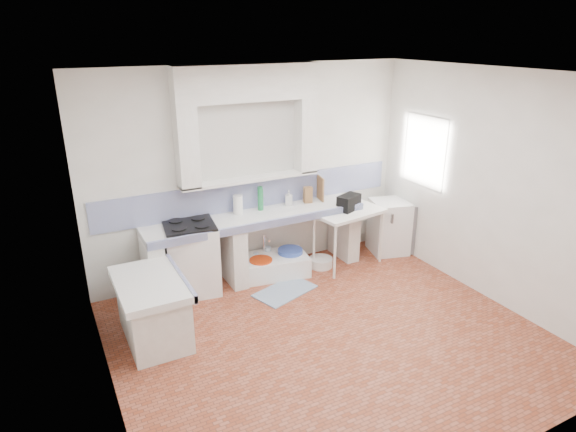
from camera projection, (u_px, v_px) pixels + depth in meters
name	position (u px, v px, depth m)	size (l,w,h in m)	color
floor	(330.00, 337.00, 5.42)	(4.50, 4.50, 0.00)	#984E38
ceiling	(339.00, 75.00, 4.43)	(4.50, 4.50, 0.00)	white
wall_back	(254.00, 172.00, 6.59)	(4.50, 4.50, 0.00)	white
wall_front	(496.00, 314.00, 3.27)	(4.50, 4.50, 0.00)	white
wall_left	(98.00, 265.00, 3.95)	(4.50, 4.50, 0.00)	white
wall_right	(492.00, 188.00, 5.90)	(4.50, 4.50, 0.00)	white
alcove_mass	(248.00, 83.00, 6.03)	(1.90, 0.25, 0.45)	white
window_frame	(434.00, 150.00, 6.90)	(0.35, 0.86, 1.06)	#3A2212
lace_valance	(429.00, 124.00, 6.71)	(0.01, 0.84, 0.24)	white
counter_slab	(257.00, 218.00, 6.48)	(3.00, 0.60, 0.08)	white
counter_lip	(266.00, 225.00, 6.25)	(3.00, 0.04, 0.10)	navy
counter_pier_left	(154.00, 271.00, 6.04)	(0.20, 0.55, 0.82)	white
counter_pier_mid	(233.00, 254.00, 6.49)	(0.20, 0.55, 0.82)	white
counter_pier_right	(344.00, 231.00, 7.25)	(0.20, 0.55, 0.82)	white
peninsula_top	(150.00, 284.00, 5.20)	(0.70, 1.10, 0.08)	white
peninsula_base	(153.00, 313.00, 5.32)	(0.60, 1.00, 0.62)	white
peninsula_lip	(181.00, 277.00, 5.34)	(0.04, 1.10, 0.10)	navy
backsplash	(255.00, 193.00, 6.68)	(4.27, 0.03, 0.40)	navy
stove	(191.00, 259.00, 6.26)	(0.64, 0.61, 0.90)	white
sink	(270.00, 267.00, 6.78)	(1.01, 0.55, 0.24)	white
side_table	(348.00, 238.00, 6.99)	(0.98, 0.55, 0.04)	white
fridge	(389.00, 227.00, 7.42)	(0.52, 0.52, 0.80)	white
bucket_red	(261.00, 269.00, 6.65)	(0.31, 0.31, 0.29)	red
bucket_orange	(285.00, 268.00, 6.75)	(0.25, 0.25, 0.23)	orange
bucket_blue	(290.00, 260.00, 6.88)	(0.35, 0.35, 0.33)	#3250B3
basin_white	(321.00, 262.00, 7.04)	(0.33, 0.33, 0.13)	white
water_bottle_a	(256.00, 262.00, 6.86)	(0.08, 0.08, 0.29)	silver
water_bottle_b	(268.00, 257.00, 6.95)	(0.09, 0.09, 0.33)	silver
black_bag	(349.00, 202.00, 6.85)	(0.34, 0.20, 0.22)	black
green_bottle_a	(260.00, 198.00, 6.59)	(0.07, 0.07, 0.33)	#207B42
green_bottle_b	(261.00, 200.00, 6.60)	(0.06, 0.06, 0.28)	#207B42
knife_block	(308.00, 195.00, 6.90)	(0.11, 0.09, 0.23)	#92633A
cutting_board	(320.00, 188.00, 7.00)	(0.02, 0.25, 0.34)	#92633A
paper_towel	(238.00, 205.00, 6.46)	(0.13, 0.13, 0.26)	white
soap_bottle	(289.00, 198.00, 6.80)	(0.10, 0.10, 0.21)	white
rug	(285.00, 291.00, 6.38)	(0.79, 0.45, 0.01)	#375A80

